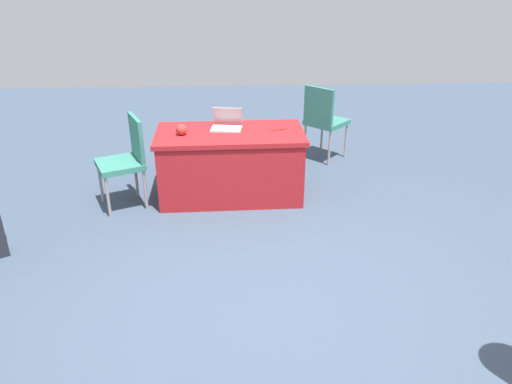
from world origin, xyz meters
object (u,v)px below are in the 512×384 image
Objects in this scene: table_foreground at (231,164)px; chair_tucked_left at (126,157)px; chair_tucked_right at (324,118)px; yarn_ball at (181,130)px; scissors_red at (279,129)px; laptop_silver at (227,125)px.

chair_tucked_left is at bearing 8.70° from table_foreground.
chair_tucked_left is 2.55m from chair_tucked_right.
yarn_ball reaches higher than scissors_red.
laptop_silver is (-1.04, -0.29, 0.23)m from chair_tucked_left.
table_foreground is 1.57m from chair_tucked_right.
yarn_ball is (-0.57, -0.09, 0.25)m from chair_tucked_left.
table_foreground is 8.74× the size of scissors_red.
laptop_silver is at bearing -32.23° from scissors_red.
laptop_silver is (1.22, 0.89, 0.22)m from chair_tucked_right.
chair_tucked_right is 2.74× the size of laptop_silver.
chair_tucked_left reaches higher than yarn_ball.
chair_tucked_left reaches higher than laptop_silver.
chair_tucked_right is 1.19m from scissors_red.
laptop_silver is 3.04× the size of yarn_ball.
yarn_ball is at bearing 8.38° from table_foreground.
yarn_ball reaches higher than table_foreground.
scissors_red is (0.66, 0.97, 0.18)m from chair_tucked_right.
laptop_silver is at bearing -97.97° from chair_tucked_left.
yarn_ball is at bearing 30.75° from laptop_silver.
chair_tucked_right is (-1.19, -1.01, 0.19)m from table_foreground.
yarn_ball is (1.68, 1.09, 0.24)m from chair_tucked_right.
table_foreground is at bearing -104.75° from chair_tucked_left.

